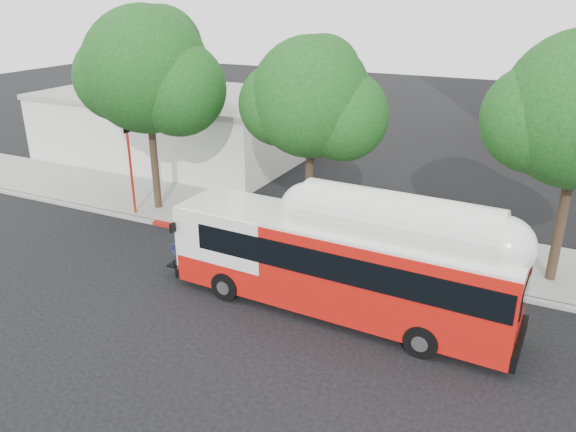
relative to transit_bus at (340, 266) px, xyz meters
name	(u,v)px	position (x,y,z in m)	size (l,w,h in m)	color
ground	(266,299)	(-2.60, -0.36, -1.71)	(120.00, 120.00, 0.00)	black
sidewalk	(333,232)	(-2.60, 6.14, -1.64)	(60.00, 5.00, 0.15)	gray
curb_strip	(310,254)	(-2.60, 3.54, -1.64)	(60.00, 0.30, 0.15)	gray
red_curb_segment	(247,241)	(-5.60, 3.54, -1.63)	(10.00, 0.32, 0.16)	#9C1411
street_tree_left	(156,76)	(-11.13, 5.20, 4.89)	(6.67, 5.80, 9.74)	#2D2116
street_tree_mid	(320,103)	(-3.20, 5.70, 4.19)	(5.75, 5.00, 8.62)	#2D2116
low_commercial_bldg	(176,124)	(-16.60, 13.64, 0.44)	(16.20, 10.20, 4.25)	silver
transit_bus	(340,266)	(0.00, 0.00, 0.00)	(12.50, 3.12, 3.67)	red
signal_pole	(131,171)	(-12.12, 4.01, 0.52)	(0.12, 0.41, 4.36)	red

